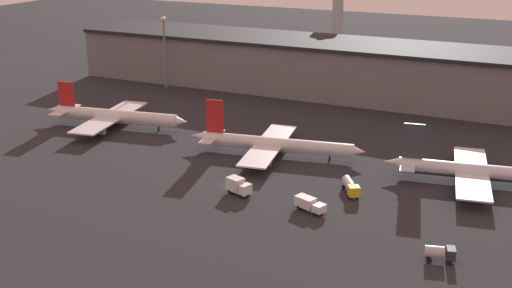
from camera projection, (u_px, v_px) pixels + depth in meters
The scene contains 11 objects.
ground at pixel (228, 186), 141.01m from camera, with size 600.00×600.00×0.00m, color #26262B.
terminal_building at pixel (350, 69), 213.23m from camera, with size 197.18×29.77×17.82m.
airplane_0 at pixel (114, 116), 181.32m from camera, with size 43.62×34.03×12.18m.
airplane_1 at pixel (274, 144), 159.12m from camera, with size 44.52×33.66×13.18m.
airplane_2 at pixel (477, 172), 141.44m from camera, with size 41.69×33.44×12.78m.
service_vehicle_0 at pixel (238, 186), 136.37m from camera, with size 6.13×4.29×3.54m.
service_vehicle_1 at pixel (351, 186), 136.72m from camera, with size 5.89×7.66×2.82m.
service_vehicle_3 at pixel (440, 253), 109.22m from camera, with size 5.44×3.52×2.75m.
service_vehicle_4 at pixel (309, 204), 128.38m from camera, with size 7.10×4.56×2.77m.
lamp_post_0 at pixel (164, 43), 221.30m from camera, with size 1.80×1.80×24.88m.
control_tower at pixel (338, 7), 260.00m from camera, with size 9.00×9.00×39.26m.
Camera 1 is at (61.39, -115.13, 54.63)m, focal length 45.00 mm.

